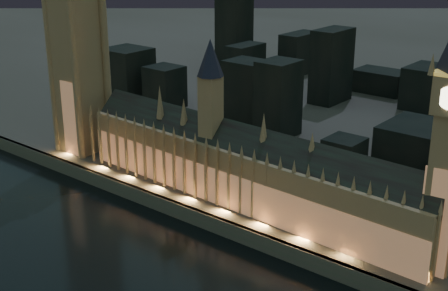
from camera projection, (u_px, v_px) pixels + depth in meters
The scene contains 5 objects.
ground_plane at pixel (134, 258), 270.08m from camera, with size 2000.00×2000.00×0.00m, color black.
embankment_wall at pixel (197, 218), 298.49m from camera, with size 2000.00×2.50×8.00m, color #4B5647.
palace_of_westminster at pixel (241, 167), 300.06m from camera, with size 202.00×28.25×78.00m.
victoria_tower at pixel (77, 44), 356.87m from camera, with size 31.68×31.68×128.16m.
city_backdrop at pixel (445, 93), 416.50m from camera, with size 453.23×215.63×73.32m.
Camera 1 is at (181.53, -158.48, 137.07)m, focal length 50.00 mm.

